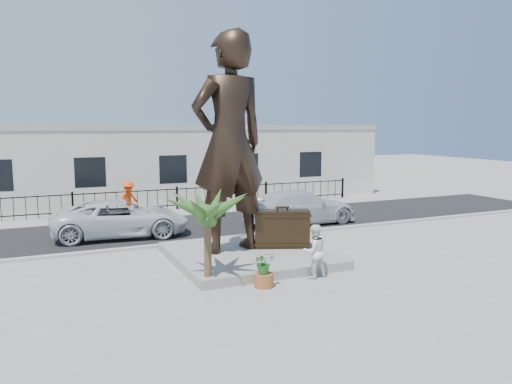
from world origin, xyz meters
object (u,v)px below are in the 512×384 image
Objects in this scene: statue at (229,143)px; tourist at (314,251)px; suitcase at (282,229)px; car_white at (121,218)px.

tourist is (1.55, -3.16, -3.24)m from statue.
statue is 4.79m from tourist.
car_white is at bearing 153.29° from suitcase.
tourist is 9.42m from car_white.
statue is at bearing -169.33° from suitcase.
statue reaches higher than suitcase.
statue is 1.35× the size of car_white.
suitcase reaches higher than car_white.
tourist reaches higher than suitcase.
tourist is 0.30× the size of car_white.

